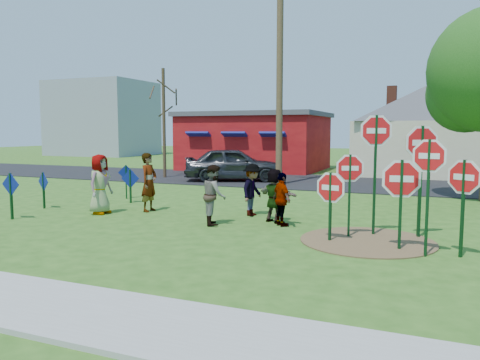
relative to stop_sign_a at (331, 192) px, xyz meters
The scene contains 27 objects.
ground 4.07m from the stop_sign_a, 160.19° to the left, with size 120.00×120.00×0.00m, color #2C5819.
sidewalk 7.02m from the stop_sign_a, 121.88° to the right, with size 22.00×1.80×0.08m, color #9E9E99.
road 13.38m from the stop_sign_a, 105.93° to the left, with size 120.00×7.50×0.04m, color black.
dirt_patch 1.48m from the stop_sign_a, 20.67° to the left, with size 3.20×3.20×0.03m, color brown.
red_building 21.39m from the stop_sign_a, 115.37° to the left, with size 9.40×7.69×3.90m.
cream_house 19.48m from the stop_sign_a, 84.55° to the left, with size 9.40×9.40×6.50m.
distant_building 44.62m from the stop_sign_a, 135.31° to the left, with size 10.00×8.00×8.00m, color #8C939E.
stop_sign_a is the anchor object (origin of this frame).
stop_sign_b 1.82m from the stop_sign_a, 51.21° to the left, with size 1.03×0.35×3.19m.
stop_sign_c 2.32m from the stop_sign_a, 15.17° to the right, with size 0.93×0.26×2.61m.
stop_sign_d 2.49m from the stop_sign_a, 31.97° to the left, with size 1.02×0.54×2.93m.
stop_sign_e 1.64m from the stop_sign_a, ahead, with size 1.14×0.21×2.18m.
stop_sign_f 2.89m from the stop_sign_a, ahead, with size 0.86×0.52×2.19m.
stop_sign_g 0.79m from the stop_sign_a, 61.41° to the left, with size 0.90×0.29×2.20m.
blue_diamond_a 9.47m from the stop_sign_a, behind, with size 0.70×0.07×1.41m.
blue_diamond_b 10.11m from the stop_sign_a, behind, with size 0.64×0.22×1.26m.
blue_diamond_c 8.69m from the stop_sign_a, 158.08° to the left, with size 0.71×0.14×1.26m.
blue_diamond_d 9.76m from the stop_sign_a, 155.23° to the left, with size 0.52×0.34×1.34m.
person_a 7.65m from the stop_sign_a, behind, with size 0.93×0.61×1.91m, color #3F4D8F.
person_b 6.69m from the stop_sign_a, 163.01° to the left, with size 0.70×0.46×1.93m, color #2A6C57.
person_c 3.56m from the stop_sign_a, 167.01° to the left, with size 0.83×0.65×1.70m, color brown.
person_d 3.90m from the stop_sign_a, 139.65° to the left, with size 1.05×0.61×1.63m, color #2E2E32.
person_e 2.11m from the stop_sign_a, 141.36° to the left, with size 0.88×0.37×1.50m, color #5A3263.
person_f 2.66m from the stop_sign_a, 138.56° to the left, with size 1.46×0.46×1.57m, color #225029.
suv 13.72m from the stop_sign_a, 122.86° to the left, with size 2.06×5.12×1.75m, color #323338.
utility_pole 12.43m from the stop_sign_a, 113.70° to the left, with size 2.36×1.04×10.15m.
bare_tree_west 16.82m from the stop_sign_a, 135.19° to the left, with size 1.80×1.80×6.11m.
Camera 1 is at (5.87, -12.35, 2.65)m, focal length 35.00 mm.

